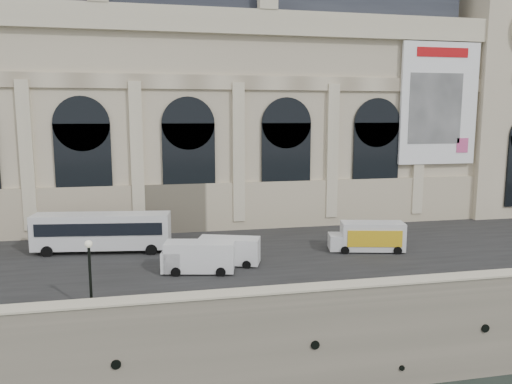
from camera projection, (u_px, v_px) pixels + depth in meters
quay at (214, 230)px, 64.66m from camera, size 160.00×70.00×6.00m
street at (243, 250)px, 43.89m from camera, size 160.00×24.00×0.06m
parapet at (282, 298)px, 30.83m from camera, size 160.00×1.40×1.21m
museum at (164, 98)px, 56.90m from camera, size 69.00×18.70×29.10m
clock_pavilion at (492, 69)px, 61.61m from camera, size 13.00×14.72×36.70m
bus_left at (102, 231)px, 42.96m from camera, size 11.80×4.01×3.41m
van_b at (195, 257)px, 37.50m from camera, size 5.67×3.07×2.39m
van_c at (225, 251)px, 39.57m from camera, size 5.29×3.38×2.21m
box_truck at (368, 237)px, 43.39m from camera, size 6.73×3.46×2.59m
lamp_left at (90, 277)px, 29.82m from camera, size 0.45×0.45×4.46m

